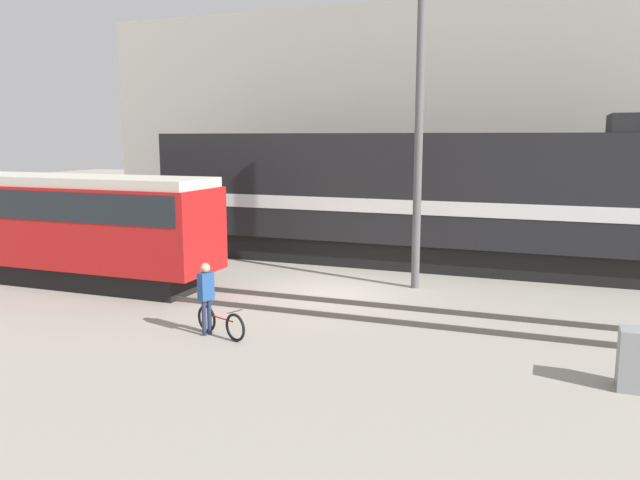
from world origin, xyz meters
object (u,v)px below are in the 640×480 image
object	(u,v)px
freight_locomotive	(409,197)
streetcar	(63,222)
signal_box	(638,360)
utility_pole_left	(418,145)
bicycle	(221,323)
person	(206,291)

from	to	relation	value
freight_locomotive	streetcar	distance (m)	12.16
streetcar	signal_box	world-z (taller)	streetcar
utility_pole_left	streetcar	bearing A→B (deg)	-162.60
freight_locomotive	utility_pole_left	size ratio (longest dim) A/B	2.14
freight_locomotive	bicycle	bearing A→B (deg)	-102.89
utility_pole_left	signal_box	distance (m)	9.65
utility_pole_left	signal_box	size ratio (longest dim) A/B	7.60
utility_pole_left	bicycle	bearing A→B (deg)	-116.82
bicycle	utility_pole_left	distance (m)	8.54
utility_pole_left	signal_box	world-z (taller)	utility_pole_left
freight_locomotive	utility_pole_left	xyz separation A→B (m)	(1.04, -3.46, 1.97)
utility_pole_left	signal_box	xyz separation A→B (m)	(5.74, -6.67, -3.96)
bicycle	utility_pole_left	world-z (taller)	utility_pole_left
person	utility_pole_left	bearing A→B (deg)	60.58
streetcar	bicycle	bearing A→B (deg)	-22.47
freight_locomotive	signal_box	xyz separation A→B (m)	(6.78, -10.13, -1.99)
bicycle	person	xyz separation A→B (m)	(-0.39, 0.00, 0.76)
freight_locomotive	person	world-z (taller)	freight_locomotive
utility_pole_left	signal_box	bearing A→B (deg)	-49.30
streetcar	bicycle	distance (m)	8.48
streetcar	signal_box	xyz separation A→B (m)	(16.77, -3.21, -1.44)
streetcar	utility_pole_left	world-z (taller)	utility_pole_left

